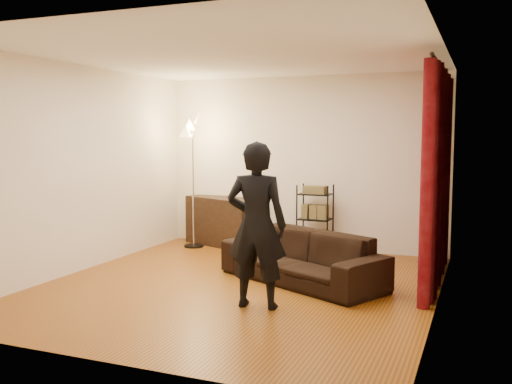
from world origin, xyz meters
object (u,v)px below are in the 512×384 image
at_px(floor_lamp, 193,183).
at_px(sofa, 302,257).
at_px(person, 257,225).
at_px(wire_shelf, 315,219).
at_px(storage_boxes, 262,237).
at_px(media_cabinet, 224,221).

bearing_deg(floor_lamp, sofa, -33.03).
xyz_separation_m(person, wire_shelf, (-0.19, 2.85, -0.34)).
height_order(sofa, storage_boxes, sofa).
bearing_deg(person, floor_lamp, -57.89).
relative_size(sofa, wire_shelf, 2.03).
distance_m(sofa, storage_boxes, 2.26).
distance_m(media_cabinet, wire_shelf, 1.56).
distance_m(media_cabinet, storage_boxes, 0.69).
height_order(person, wire_shelf, person).
bearing_deg(storage_boxes, sofa, -56.48).
bearing_deg(media_cabinet, sofa, -21.58).
xyz_separation_m(sofa, wire_shelf, (-0.33, 1.73, 0.21)).
bearing_deg(floor_lamp, storage_boxes, 21.34).
relative_size(storage_boxes, floor_lamp, 0.18).
distance_m(person, storage_boxes, 3.28).
height_order(person, media_cabinet, person).
bearing_deg(storage_boxes, media_cabinet, -172.48).
height_order(sofa, floor_lamp, floor_lamp).
bearing_deg(person, wire_shelf, -93.34).
bearing_deg(media_cabinet, person, -37.15).
relative_size(media_cabinet, wire_shelf, 1.28).
relative_size(person, media_cabinet, 1.29).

